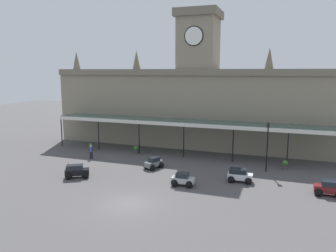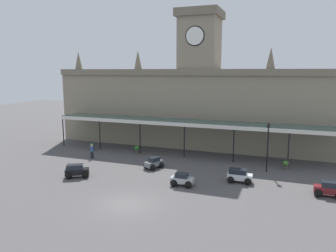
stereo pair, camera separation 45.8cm
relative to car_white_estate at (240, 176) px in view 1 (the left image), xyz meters
The scene contains 14 objects.
ground_plane 10.96m from the car_white_estate, 132.80° to the right, with size 140.00×140.00×0.00m, color #4D4A4B.
station_building 15.86m from the car_white_estate, 119.88° to the left, with size 39.82×5.76×17.89m.
entrance_canopy 11.38m from the car_white_estate, 133.42° to the left, with size 34.89×3.26×4.24m.
car_white_estate is the anchor object (origin of this frame).
car_grey_sedan 9.23m from the car_white_estate, behind, with size 1.97×2.23×1.19m.
car_maroon_estate 7.44m from the car_white_estate, ahead, with size 2.25×1.54×1.27m.
car_silver_sedan 5.40m from the car_white_estate, 150.29° to the right, with size 2.09×1.59×1.19m.
car_black_estate 15.54m from the car_white_estate, 165.13° to the right, with size 2.43×2.22×1.27m.
pedestrian_beside_cars 17.66m from the car_white_estate, behind, with size 0.34×0.36×1.67m.
victorian_lamppost 5.31m from the car_white_estate, 62.38° to the left, with size 0.30×0.30×5.17m.
traffic_cone 17.54m from the car_white_estate, behind, with size 0.40×0.40×0.74m, color orange.
planter_forecourt_centre 20.64m from the car_white_estate, 163.57° to the left, with size 0.60×0.60×0.96m.
planter_near_kerb 6.93m from the car_white_estate, 55.15° to the left, with size 0.60×0.60×0.96m.
planter_by_canopy 14.94m from the car_white_estate, 155.06° to the left, with size 0.60×0.60×0.96m.
Camera 1 is at (10.81, -21.31, 10.21)m, focal length 34.63 mm.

